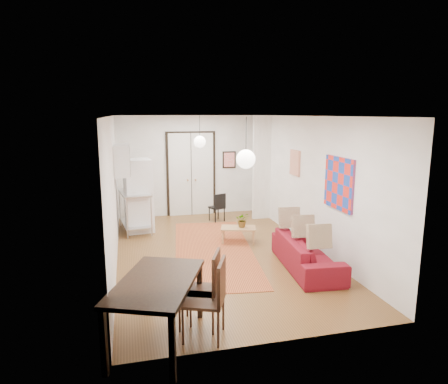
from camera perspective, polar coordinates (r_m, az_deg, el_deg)
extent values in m
plane|color=brown|center=(8.68, -0.90, -8.72)|extent=(7.00, 7.00, 0.00)
cube|color=silver|center=(8.16, -0.96, 10.79)|extent=(4.20, 7.00, 0.02)
cube|color=white|center=(11.70, -4.76, 3.75)|extent=(4.20, 0.02, 2.90)
cube|color=white|center=(5.04, 8.03, -6.28)|extent=(4.20, 0.02, 2.90)
cube|color=white|center=(8.10, -15.56, 0.07)|extent=(0.02, 7.00, 2.90)
cube|color=white|center=(9.00, 12.23, 1.30)|extent=(0.02, 7.00, 2.90)
cube|color=silver|center=(11.69, -4.71, 2.51)|extent=(1.44, 0.06, 2.50)
cube|color=white|center=(11.23, 5.39, 3.43)|extent=(0.50, 0.10, 2.90)
cube|color=white|center=(9.52, -14.38, 4.47)|extent=(0.35, 1.00, 0.70)
cube|color=red|center=(7.87, 16.09, 1.19)|extent=(0.05, 1.00, 1.00)
cube|color=beige|center=(9.65, 10.11, 4.14)|extent=(0.05, 0.50, 0.60)
cube|color=red|center=(11.89, 0.75, 4.63)|extent=(0.40, 0.03, 0.50)
cube|color=brown|center=(10.01, -15.24, 5.03)|extent=(0.03, 0.44, 0.54)
sphere|color=white|center=(10.15, -3.48, 7.18)|extent=(0.30, 0.30, 0.30)
cylinder|color=black|center=(10.13, -3.51, 9.43)|extent=(0.01, 0.01, 0.50)
sphere|color=white|center=(6.27, 3.14, 4.71)|extent=(0.30, 0.30, 0.30)
cylinder|color=black|center=(6.24, 3.18, 8.37)|extent=(0.01, 0.01, 0.50)
cube|color=#B25D2C|center=(8.87, -1.50, -8.25)|extent=(2.19, 4.58, 0.01)
imported|color=maroon|center=(7.94, 11.74, -8.54)|extent=(2.17, 1.02, 0.61)
cube|color=#A87B4F|center=(9.31, 2.06, -5.16)|extent=(0.89, 0.65, 0.04)
cube|color=#A87B4F|center=(9.11, 0.21, -6.69)|extent=(0.06, 0.06, 0.32)
cube|color=#A87B4F|center=(9.30, 4.46, -6.35)|extent=(0.06, 0.06, 0.32)
cube|color=#A87B4F|center=(9.44, -0.32, -6.05)|extent=(0.06, 0.06, 0.32)
cube|color=#A87B4F|center=(9.62, 3.80, -5.74)|extent=(0.06, 0.06, 0.32)
imported|color=#2F6930|center=(9.29, 2.67, -4.00)|extent=(0.37, 0.35, 0.34)
cube|color=silver|center=(10.31, -12.72, -0.06)|extent=(0.84, 1.40, 0.04)
cube|color=silver|center=(10.49, -12.54, -4.33)|extent=(0.80, 1.36, 0.03)
cylinder|color=silver|center=(9.81, -14.22, -3.68)|extent=(0.04, 0.04, 0.99)
cylinder|color=silver|center=(9.82, -10.81, -3.52)|extent=(0.04, 0.04, 0.99)
cylinder|color=silver|center=(11.02, -14.20, -2.06)|extent=(0.04, 0.04, 0.99)
cylinder|color=silver|center=(11.03, -11.17, -1.91)|extent=(0.04, 0.04, 0.99)
imported|color=silver|center=(10.01, -12.69, -0.10)|extent=(0.31, 0.31, 0.06)
imported|color=teal|center=(10.53, -13.05, 0.86)|extent=(0.12, 0.12, 0.21)
cube|color=white|center=(10.26, -12.12, -0.51)|extent=(0.73, 0.73, 1.84)
cube|color=black|center=(5.26, -9.57, -12.55)|extent=(1.44, 1.82, 0.06)
cube|color=black|center=(4.80, -13.73, -21.18)|extent=(0.09, 0.09, 0.82)
cube|color=black|center=(4.85, -3.66, -20.49)|extent=(0.09, 0.09, 0.82)
cube|color=black|center=(6.10, -13.81, -13.81)|extent=(0.09, 0.09, 0.82)
cube|color=black|center=(6.14, -6.17, -13.36)|extent=(0.09, 0.09, 0.82)
cube|color=#391E12|center=(5.74, -3.55, -13.90)|extent=(0.67, 0.66, 0.04)
cube|color=#391E12|center=(5.85, -4.01, -10.31)|extent=(0.23, 0.48, 0.55)
cylinder|color=#391E12|center=(5.63, -5.38, -17.47)|extent=(0.03, 0.03, 0.52)
cylinder|color=#391E12|center=(5.70, -0.80, -17.04)|extent=(0.03, 0.03, 0.52)
cylinder|color=#391E12|center=(6.03, -6.06, -15.40)|extent=(0.03, 0.03, 0.52)
cylinder|color=#391E12|center=(6.10, -1.82, -15.04)|extent=(0.03, 0.03, 0.52)
cube|color=#391E12|center=(5.46, -2.94, -15.26)|extent=(0.67, 0.66, 0.04)
cube|color=#391E12|center=(5.56, -3.45, -11.47)|extent=(0.23, 0.48, 0.55)
cylinder|color=#391E12|center=(5.35, -4.86, -19.06)|extent=(0.03, 0.03, 0.52)
cylinder|color=#391E12|center=(5.43, -0.01, -18.56)|extent=(0.03, 0.03, 0.52)
cylinder|color=#391E12|center=(5.76, -5.61, -16.78)|extent=(0.03, 0.03, 0.52)
cylinder|color=#391E12|center=(5.82, -1.15, -16.36)|extent=(0.03, 0.03, 0.52)
cube|color=black|center=(11.09, -1.03, -2.22)|extent=(0.47, 0.47, 0.04)
cube|color=black|center=(11.20, -1.22, -0.97)|extent=(0.35, 0.17, 0.39)
cylinder|color=black|center=(10.96, -1.62, -3.42)|extent=(0.03, 0.03, 0.39)
cylinder|color=black|center=(11.03, -0.10, -3.33)|extent=(0.03, 0.03, 0.39)
cylinder|color=black|center=(11.25, -1.95, -3.04)|extent=(0.03, 0.03, 0.39)
cylinder|color=black|center=(11.31, -0.46, -2.96)|extent=(0.03, 0.03, 0.39)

